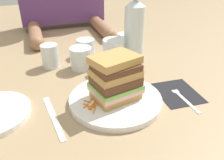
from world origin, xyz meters
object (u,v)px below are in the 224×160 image
(fork, at_px, (181,95))
(empty_tumbler_1, at_px, (50,56))
(water_bottle, at_px, (134,31))
(sandwich, at_px, (115,78))
(empty_tumbler_3, at_px, (81,58))
(main_plate, at_px, (115,100))
(napkin_dark, at_px, (177,93))
(juice_glass, at_px, (114,54))
(empty_tumbler_0, at_px, (86,48))
(empty_tumbler_2, at_px, (125,42))
(knife, at_px, (54,118))

(fork, bearing_deg, empty_tumbler_1, 135.42)
(water_bottle, bearing_deg, fork, -83.82)
(water_bottle, bearing_deg, sandwich, -123.41)
(water_bottle, bearing_deg, empty_tumbler_3, -179.58)
(main_plate, bearing_deg, empty_tumbler_1, 116.17)
(napkin_dark, xyz_separation_m, juice_glass, (-0.12, 0.25, 0.04))
(empty_tumbler_0, distance_m, empty_tumbler_2, 0.18)
(knife, bearing_deg, main_plate, 5.62)
(main_plate, relative_size, empty_tumbler_3, 3.31)
(sandwich, distance_m, fork, 0.21)
(empty_tumbler_1, relative_size, empty_tumbler_2, 1.22)
(fork, height_order, juice_glass, juice_glass)
(knife, xyz_separation_m, empty_tumbler_3, (0.13, 0.26, 0.04))
(sandwich, relative_size, empty_tumbler_1, 1.69)
(juice_glass, bearing_deg, empty_tumbler_3, 174.19)
(water_bottle, relative_size, empty_tumbler_1, 3.10)
(main_plate, height_order, empty_tumbler_0, empty_tumbler_0)
(napkin_dark, height_order, juice_glass, juice_glass)
(main_plate, distance_m, juice_glass, 0.25)
(knife, xyz_separation_m, juice_glass, (0.25, 0.25, 0.04))
(juice_glass, height_order, empty_tumbler_1, juice_glass)
(sandwich, xyz_separation_m, napkin_dark, (0.19, -0.02, -0.08))
(knife, bearing_deg, water_bottle, 38.10)
(main_plate, distance_m, sandwich, 0.07)
(napkin_dark, distance_m, juice_glass, 0.28)
(napkin_dark, relative_size, juice_glass, 1.44)
(sandwich, relative_size, fork, 0.87)
(empty_tumbler_0, bearing_deg, water_bottle, -31.77)
(water_bottle, bearing_deg, napkin_dark, -83.30)
(napkin_dark, bearing_deg, empty_tumbler_0, 118.02)
(juice_glass, bearing_deg, napkin_dark, -65.05)
(sandwich, distance_m, empty_tumbler_0, 0.35)
(main_plate, bearing_deg, sandwich, 102.72)
(water_bottle, height_order, empty_tumbler_3, water_bottle)
(fork, distance_m, empty_tumbler_3, 0.37)
(sandwich, height_order, juice_glass, sandwich)
(napkin_dark, distance_m, fork, 0.02)
(empty_tumbler_1, bearing_deg, knife, -95.48)
(sandwich, xyz_separation_m, juice_glass, (0.08, 0.23, -0.03))
(empty_tumbler_0, xyz_separation_m, empty_tumbler_1, (-0.15, -0.05, 0.01))
(knife, xyz_separation_m, empty_tumbler_0, (0.18, 0.37, 0.03))
(juice_glass, xyz_separation_m, empty_tumbler_2, (0.10, 0.13, -0.01))
(juice_glass, distance_m, empty_tumbler_2, 0.16)
(main_plate, distance_m, knife, 0.18)
(main_plate, height_order, empty_tumbler_3, empty_tumbler_3)
(empty_tumbler_3, bearing_deg, water_bottle, 0.42)
(napkin_dark, distance_m, water_bottle, 0.29)
(napkin_dark, bearing_deg, empty_tumbler_3, 131.95)
(fork, height_order, empty_tumbler_1, empty_tumbler_1)
(empty_tumbler_2, relative_size, empty_tumbler_3, 0.88)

